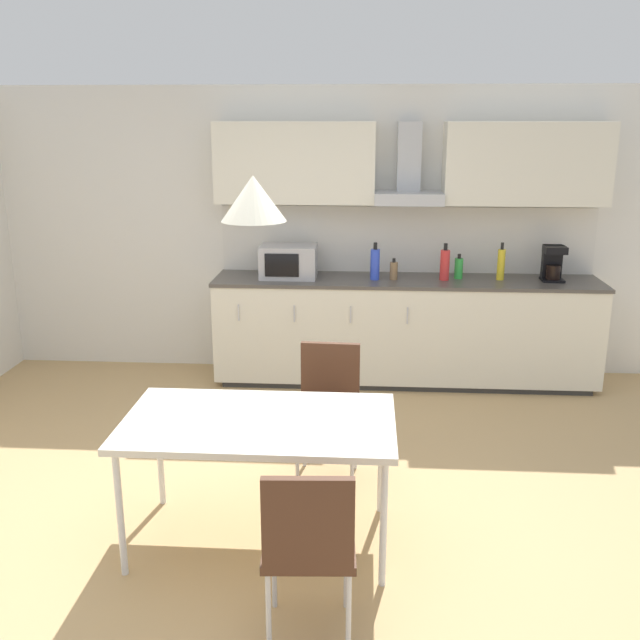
{
  "coord_description": "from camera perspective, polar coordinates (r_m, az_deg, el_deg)",
  "views": [
    {
      "loc": [
        0.58,
        -3.69,
        2.25
      ],
      "look_at": [
        0.28,
        0.72,
        1.0
      ],
      "focal_mm": 40.0,
      "sensor_mm": 36.0,
      "label": 1
    }
  ],
  "objects": [
    {
      "name": "ground_plane",
      "position": [
        4.36,
        -4.52,
        -15.43
      ],
      "size": [
        8.16,
        7.9,
        0.02
      ],
      "primitive_type": "cube",
      "color": "tan"
    },
    {
      "name": "wall_back",
      "position": [
        6.47,
        -1.36,
        7.06
      ],
      "size": [
        6.53,
        0.1,
        2.53
      ],
      "primitive_type": "cube",
      "color": "silver",
      "rests_on": "ground_plane"
    },
    {
      "name": "kitchen_counter",
      "position": [
        6.28,
        6.79,
        -0.8
      ],
      "size": [
        3.31,
        0.64,
        0.92
      ],
      "color": "#333333",
      "rests_on": "ground_plane"
    },
    {
      "name": "backsplash_tile",
      "position": [
        6.4,
        6.89,
        6.4
      ],
      "size": [
        3.29,
        0.02,
        0.58
      ],
      "primitive_type": "cube",
      "color": "silver",
      "rests_on": "kitchen_counter"
    },
    {
      "name": "upper_wall_cabinets",
      "position": [
        6.17,
        7.16,
        12.26
      ],
      "size": [
        3.29,
        0.4,
        0.68
      ],
      "color": "silver"
    },
    {
      "name": "microwave",
      "position": [
        6.17,
        -2.53,
        4.71
      ],
      "size": [
        0.48,
        0.35,
        0.28
      ],
      "color": "#ADADB2",
      "rests_on": "kitchen_counter"
    },
    {
      "name": "coffee_maker",
      "position": [
        6.35,
        18.12,
        4.35
      ],
      "size": [
        0.18,
        0.19,
        0.3
      ],
      "color": "black",
      "rests_on": "kitchen_counter"
    },
    {
      "name": "bottle_brown",
      "position": [
        6.12,
        5.92,
        3.97
      ],
      "size": [
        0.07,
        0.07,
        0.18
      ],
      "color": "brown",
      "rests_on": "kitchen_counter"
    },
    {
      "name": "bottle_yellow",
      "position": [
        6.26,
        14.28,
        4.36
      ],
      "size": [
        0.06,
        0.06,
        0.32
      ],
      "color": "yellow",
      "rests_on": "kitchen_counter"
    },
    {
      "name": "bottle_green",
      "position": [
        6.24,
        11.03,
        4.1
      ],
      "size": [
        0.07,
        0.07,
        0.21
      ],
      "color": "green",
      "rests_on": "kitchen_counter"
    },
    {
      "name": "bottle_red",
      "position": [
        6.15,
        9.95,
        4.4
      ],
      "size": [
        0.08,
        0.08,
        0.31
      ],
      "color": "red",
      "rests_on": "kitchen_counter"
    },
    {
      "name": "bottle_blue",
      "position": [
        6.1,
        4.42,
        4.51
      ],
      "size": [
        0.08,
        0.08,
        0.32
      ],
      "color": "blue",
      "rests_on": "kitchen_counter"
    },
    {
      "name": "dining_table",
      "position": [
        3.82,
        -4.89,
        -8.55
      ],
      "size": [
        1.43,
        0.82,
        0.72
      ],
      "color": "silver",
      "rests_on": "ground_plane"
    },
    {
      "name": "chair_far_right",
      "position": [
        4.57,
        0.71,
        -6.26
      ],
      "size": [
        0.42,
        0.42,
        0.87
      ],
      "color": "#4C2D1E",
      "rests_on": "ground_plane"
    },
    {
      "name": "chair_near_right",
      "position": [
        3.16,
        -0.91,
        -17.08
      ],
      "size": [
        0.42,
        0.42,
        0.87
      ],
      "color": "#4C2D1E",
      "rests_on": "ground_plane"
    },
    {
      "name": "pendant_lamp",
      "position": [
        3.5,
        -5.35,
        9.66
      ],
      "size": [
        0.32,
        0.32,
        0.22
      ],
      "primitive_type": "cone",
      "color": "silver"
    }
  ]
}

